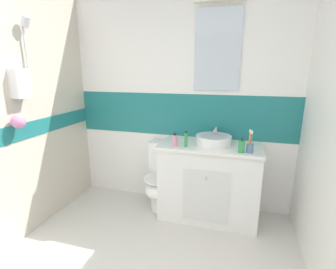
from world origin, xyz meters
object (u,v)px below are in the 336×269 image
Objects in this scene: toothpaste_tube_upright at (186,139)px; toilet at (162,179)px; soap_dispenser at (241,147)px; lotion_bottle_short at (175,140)px; sink_basin at (214,140)px; toothbrush_cup at (250,147)px.

toilet is at bearing 150.53° from toothpaste_tube_upright.
toilet is 5.24× the size of soap_dispenser.
toothpaste_tube_upright is at bearing 177.52° from soap_dispenser.
toilet is 0.61m from lotion_bottle_short.
toothpaste_tube_upright reaches higher than toilet.
lotion_bottle_short reaches higher than toilet.
toothpaste_tube_upright reaches higher than soap_dispenser.
sink_basin is 2.71× the size of soap_dispenser.
sink_basin is 0.34m from soap_dispenser.
toothpaste_tube_upright is 0.12m from lotion_bottle_short.
sink_basin is 0.42m from lotion_bottle_short.
toothbrush_cup reaches higher than toilet.
sink_basin is 2.50× the size of toothpaste_tube_upright.
toothpaste_tube_upright reaches higher than sink_basin.
lotion_bottle_short is at bearing -175.00° from toothpaste_tube_upright.
toilet is 4.83× the size of toothpaste_tube_upright.
soap_dispenser is (0.28, -0.19, 0.01)m from sink_basin.
soap_dispenser is at bearing -1.17° from lotion_bottle_short.
toothbrush_cup is 0.08m from soap_dispenser.
soap_dispenser is 0.66m from lotion_bottle_short.
sink_basin reaches higher than lotion_bottle_short.
toothpaste_tube_upright is (-0.55, 0.02, 0.02)m from soap_dispenser.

